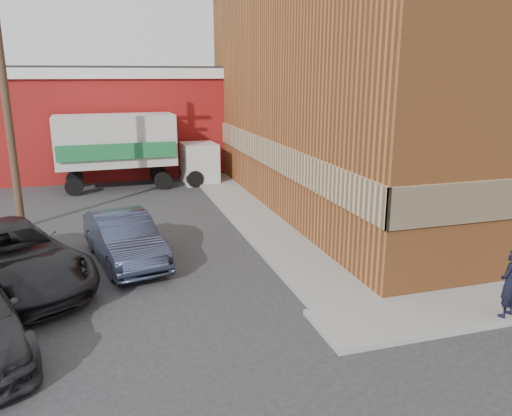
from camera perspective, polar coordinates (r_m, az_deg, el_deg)
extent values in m
plane|color=#28282B|center=(11.68, 7.74, -11.63)|extent=(90.00, 90.00, 0.00)
cube|color=#9A5227|center=(22.56, 18.70, 12.47)|extent=(14.00, 18.00, 9.00)
cube|color=tan|center=(19.60, 0.96, 6.50)|extent=(0.08, 18.16, 1.00)
cube|color=gray|center=(19.82, -1.43, -0.03)|extent=(1.80, 18.00, 0.12)
cube|color=maroon|center=(29.61, -20.00, 8.91)|extent=(16.00, 8.00, 5.00)
cube|color=silver|center=(29.48, -20.49, 14.22)|extent=(16.30, 8.30, 0.50)
cube|color=black|center=(29.49, -20.54, 14.80)|extent=(16.00, 8.00, 0.10)
cylinder|color=#503828|center=(18.71, -26.72, 11.30)|extent=(0.26, 0.26, 9.00)
imported|color=black|center=(12.11, 27.00, -7.68)|extent=(0.65, 0.55, 1.52)
imported|color=#2D334B|center=(14.70, -14.83, -3.35)|extent=(2.37, 4.50, 1.41)
imported|color=black|center=(13.93, -26.45, -5.10)|extent=(5.00, 6.31, 1.60)
cube|color=beige|center=(24.08, -15.74, 7.47)|extent=(5.39, 2.28, 2.31)
cube|color=#1D6D3A|center=(23.06, -15.53, 6.28)|extent=(5.16, 0.16, 0.71)
cube|color=beige|center=(24.68, -7.45, 5.05)|extent=(1.65, 2.00, 1.96)
cylinder|color=black|center=(23.50, -20.06, 2.31)|extent=(0.81, 0.29, 0.80)
cylinder|color=black|center=(25.24, -19.99, 3.15)|extent=(0.81, 0.29, 0.80)
cylinder|color=black|center=(23.68, -10.58, 3.07)|extent=(0.81, 0.29, 0.80)
cylinder|color=black|center=(25.41, -11.15, 3.85)|extent=(0.81, 0.29, 0.80)
cylinder|color=black|center=(23.93, -6.99, 3.34)|extent=(0.81, 0.29, 0.80)
cylinder|color=black|center=(25.64, -7.79, 4.10)|extent=(0.81, 0.29, 0.80)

